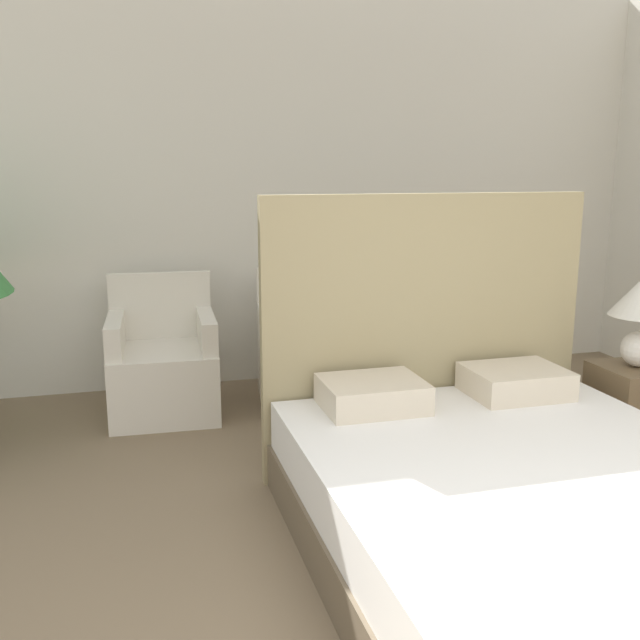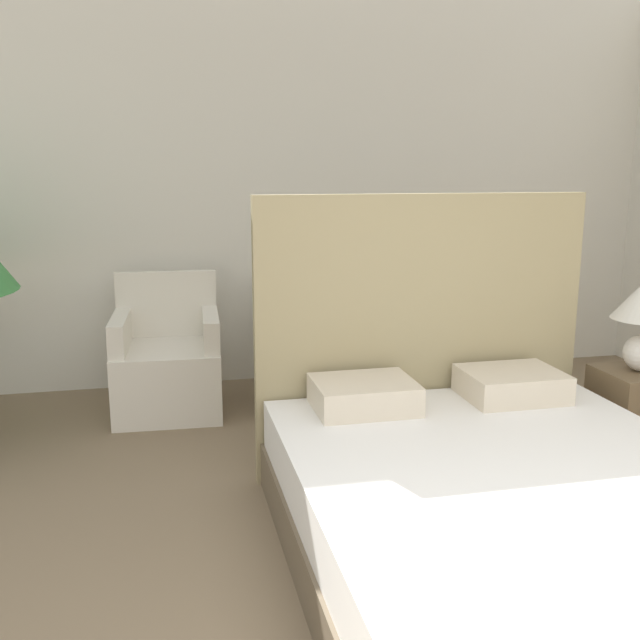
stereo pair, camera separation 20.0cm
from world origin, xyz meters
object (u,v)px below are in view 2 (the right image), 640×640
armchair_near_window_right (313,360)px  nightstand (639,418)px  bed (505,501)px  armchair_near_window_left (168,369)px

armchair_near_window_right → nightstand: 2.09m
bed → nightstand: (1.18, 0.76, -0.01)m
nightstand → bed: bearing=-147.2°
armchair_near_window_right → bed: bearing=-74.0°
armchair_near_window_right → nightstand: size_ratio=1.68×
bed → nightstand: 1.40m
armchair_near_window_left → nightstand: 2.88m
bed → nightstand: bearing=32.8°
armchair_near_window_left → nightstand: armchair_near_window_left is taller
bed → armchair_near_window_right: bed is taller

